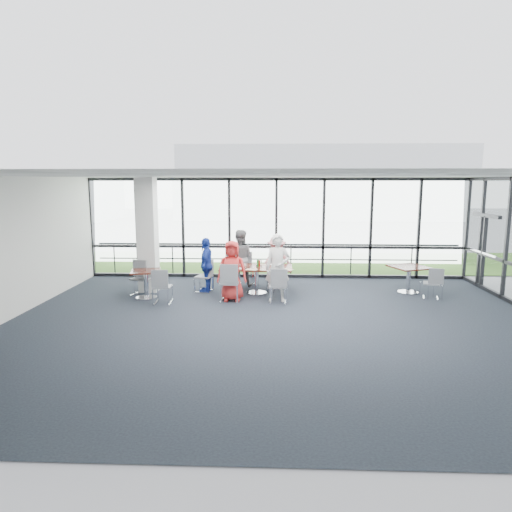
{
  "coord_description": "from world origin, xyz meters",
  "views": [
    {
      "loc": [
        -0.07,
        -9.52,
        3.07
      ],
      "look_at": [
        -0.55,
        2.54,
        1.1
      ],
      "focal_mm": 32.0,
      "sensor_mm": 36.0,
      "label": 1
    }
  ],
  "objects_px": {
    "diner_far_left": "(240,258)",
    "chair_spare_la": "(162,287)",
    "chair_main_fr": "(275,271)",
    "diner_end": "(207,265)",
    "chair_spare_lb": "(140,279)",
    "side_table_left": "(146,276)",
    "side_table_right": "(409,270)",
    "structural_column": "(148,235)",
    "diner_near_left": "(232,271)",
    "chair_spare_r": "(431,283)",
    "chair_main_nl": "(230,283)",
    "main_table": "(256,271)",
    "diner_near_right": "(278,268)",
    "chair_main_nr": "(278,286)",
    "diner_far_right": "(277,262)",
    "chair_main_fl": "(245,270)",
    "chair_main_end": "(204,277)"
  },
  "relations": [
    {
      "from": "chair_spare_r",
      "to": "chair_main_nl",
      "type": "bearing_deg",
      "value": -157.38
    },
    {
      "from": "diner_near_right",
      "to": "diner_far_left",
      "type": "distance_m",
      "value": 2.04
    },
    {
      "from": "chair_spare_r",
      "to": "diner_near_left",
      "type": "bearing_deg",
      "value": -158.19
    },
    {
      "from": "diner_far_right",
      "to": "chair_main_nr",
      "type": "relative_size",
      "value": 1.69
    },
    {
      "from": "chair_main_nr",
      "to": "chair_main_nl",
      "type": "bearing_deg",
      "value": -178.97
    },
    {
      "from": "diner_far_right",
      "to": "chair_main_fl",
      "type": "relative_size",
      "value": 1.55
    },
    {
      "from": "diner_near_left",
      "to": "diner_near_right",
      "type": "relative_size",
      "value": 0.9
    },
    {
      "from": "main_table",
      "to": "chair_spare_la",
      "type": "xyz_separation_m",
      "value": [
        -2.34,
        -1.21,
        -0.18
      ]
    },
    {
      "from": "chair_main_nr",
      "to": "chair_spare_la",
      "type": "xyz_separation_m",
      "value": [
        -2.93,
        -0.22,
        0.0
      ]
    },
    {
      "from": "diner_near_right",
      "to": "diner_far_right",
      "type": "height_order",
      "value": "diner_near_right"
    },
    {
      "from": "diner_near_left",
      "to": "chair_main_nl",
      "type": "xyz_separation_m",
      "value": [
        -0.06,
        -0.08,
        -0.3
      ]
    },
    {
      "from": "diner_far_left",
      "to": "diner_end",
      "type": "relative_size",
      "value": 1.09
    },
    {
      "from": "chair_spare_r",
      "to": "structural_column",
      "type": "bearing_deg",
      "value": -166.79
    },
    {
      "from": "diner_near_left",
      "to": "diner_end",
      "type": "xyz_separation_m",
      "value": [
        -0.8,
        0.93,
        -0.02
      ]
    },
    {
      "from": "chair_spare_lb",
      "to": "chair_spare_r",
      "type": "height_order",
      "value": "chair_spare_lb"
    },
    {
      "from": "chair_main_nr",
      "to": "chair_spare_r",
      "type": "distance_m",
      "value": 4.12
    },
    {
      "from": "side_table_left",
      "to": "chair_main_nr",
      "type": "distance_m",
      "value": 3.53
    },
    {
      "from": "diner_far_left",
      "to": "chair_main_nr",
      "type": "bearing_deg",
      "value": 119.52
    },
    {
      "from": "structural_column",
      "to": "chair_spare_lb",
      "type": "relative_size",
      "value": 3.48
    },
    {
      "from": "diner_near_left",
      "to": "chair_spare_lb",
      "type": "distance_m",
      "value": 2.61
    },
    {
      "from": "main_table",
      "to": "side_table_right",
      "type": "bearing_deg",
      "value": 5.62
    },
    {
      "from": "chair_main_fr",
      "to": "chair_spare_la",
      "type": "relative_size",
      "value": 0.99
    },
    {
      "from": "structural_column",
      "to": "chair_main_nr",
      "type": "distance_m",
      "value": 3.99
    },
    {
      "from": "diner_far_left",
      "to": "chair_spare_la",
      "type": "height_order",
      "value": "diner_far_left"
    },
    {
      "from": "main_table",
      "to": "side_table_left",
      "type": "height_order",
      "value": "same"
    },
    {
      "from": "main_table",
      "to": "chair_spare_la",
      "type": "distance_m",
      "value": 2.64
    },
    {
      "from": "diner_end",
      "to": "chair_main_fr",
      "type": "distance_m",
      "value": 2.14
    },
    {
      "from": "diner_far_right",
      "to": "chair_spare_lb",
      "type": "xyz_separation_m",
      "value": [
        -3.71,
        -1.14,
        -0.29
      ]
    },
    {
      "from": "side_table_left",
      "to": "diner_end",
      "type": "height_order",
      "value": "diner_end"
    },
    {
      "from": "structural_column",
      "to": "diner_near_left",
      "type": "bearing_deg",
      "value": -21.43
    },
    {
      "from": "side_table_right",
      "to": "main_table",
      "type": "bearing_deg",
      "value": -176.92
    },
    {
      "from": "side_table_right",
      "to": "structural_column",
      "type": "bearing_deg",
      "value": -179.42
    },
    {
      "from": "chair_spare_lb",
      "to": "diner_far_right",
      "type": "bearing_deg",
      "value": -144.81
    },
    {
      "from": "side_table_left",
      "to": "side_table_right",
      "type": "distance_m",
      "value": 7.21
    },
    {
      "from": "diner_near_left",
      "to": "chair_main_end",
      "type": "relative_size",
      "value": 1.84
    },
    {
      "from": "diner_near_left",
      "to": "chair_main_nl",
      "type": "height_order",
      "value": "diner_near_left"
    },
    {
      "from": "diner_near_right",
      "to": "chair_spare_lb",
      "type": "xyz_separation_m",
      "value": [
        -3.73,
        0.47,
        -0.42
      ]
    },
    {
      "from": "side_table_right",
      "to": "diner_near_left",
      "type": "relative_size",
      "value": 0.75
    },
    {
      "from": "chair_main_nl",
      "to": "chair_spare_r",
      "type": "xyz_separation_m",
      "value": [
        5.33,
        0.51,
        -0.08
      ]
    },
    {
      "from": "chair_main_fl",
      "to": "chair_spare_r",
      "type": "height_order",
      "value": "chair_main_fl"
    },
    {
      "from": "diner_far_left",
      "to": "chair_main_nr",
      "type": "distance_m",
      "value": 2.24
    },
    {
      "from": "diner_end",
      "to": "chair_spare_lb",
      "type": "bearing_deg",
      "value": -72.5
    },
    {
      "from": "structural_column",
      "to": "chair_main_end",
      "type": "distance_m",
      "value": 1.95
    },
    {
      "from": "diner_near_left",
      "to": "structural_column",
      "type": "bearing_deg",
      "value": 158.96
    },
    {
      "from": "main_table",
      "to": "chair_spare_r",
      "type": "height_order",
      "value": "chair_spare_r"
    },
    {
      "from": "main_table",
      "to": "chair_spare_lb",
      "type": "relative_size",
      "value": 2.17
    },
    {
      "from": "diner_far_right",
      "to": "chair_main_end",
      "type": "relative_size",
      "value": 1.76
    },
    {
      "from": "chair_spare_la",
      "to": "diner_near_left",
      "type": "bearing_deg",
      "value": 9.56
    },
    {
      "from": "side_table_left",
      "to": "structural_column",
      "type": "bearing_deg",
      "value": 99.68
    },
    {
      "from": "chair_main_end",
      "to": "chair_spare_lb",
      "type": "distance_m",
      "value": 1.73
    }
  ]
}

